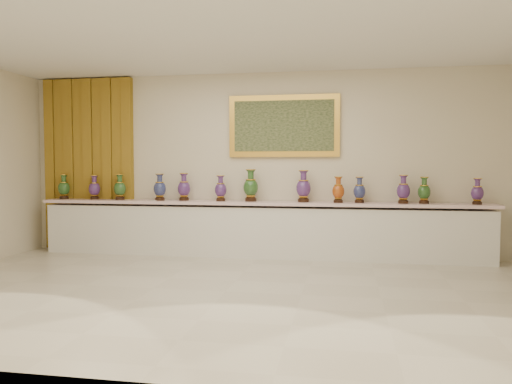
% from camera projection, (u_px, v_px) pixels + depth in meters
% --- Properties ---
extents(ground, '(8.00, 8.00, 0.00)m').
position_uv_depth(ground, '(226.00, 291.00, 5.85)').
color(ground, beige).
rests_on(ground, ground).
extents(room, '(8.00, 8.00, 8.00)m').
position_uv_depth(room, '(118.00, 159.00, 8.60)').
color(room, beige).
rests_on(room, ground).
extents(counter, '(7.28, 0.48, 0.90)m').
position_uv_depth(counter, '(258.00, 230.00, 8.06)').
color(counter, white).
rests_on(counter, ground).
extents(vase_0, '(0.22, 0.22, 0.43)m').
position_uv_depth(vase_0, '(64.00, 188.00, 8.61)').
color(vase_0, black).
rests_on(vase_0, counter).
extents(vase_1, '(0.23, 0.23, 0.42)m').
position_uv_depth(vase_1, '(94.00, 189.00, 8.53)').
color(vase_1, black).
rests_on(vase_1, counter).
extents(vase_2, '(0.20, 0.20, 0.43)m').
position_uv_depth(vase_2, '(120.00, 188.00, 8.43)').
color(vase_2, black).
rests_on(vase_2, counter).
extents(vase_3, '(0.27, 0.27, 0.44)m').
position_uv_depth(vase_3, '(160.00, 188.00, 8.26)').
color(vase_3, black).
rests_on(vase_3, counter).
extents(vase_4, '(0.25, 0.25, 0.45)m').
position_uv_depth(vase_4, '(184.00, 188.00, 8.26)').
color(vase_4, black).
rests_on(vase_4, counter).
extents(vase_5, '(0.24, 0.24, 0.42)m').
position_uv_depth(vase_5, '(221.00, 190.00, 8.13)').
color(vase_5, black).
rests_on(vase_5, counter).
extents(vase_6, '(0.27, 0.27, 0.52)m').
position_uv_depth(vase_6, '(251.00, 187.00, 8.06)').
color(vase_6, black).
rests_on(vase_6, counter).
extents(vase_7, '(0.30, 0.30, 0.51)m').
position_uv_depth(vase_7, '(303.00, 188.00, 7.91)').
color(vase_7, black).
rests_on(vase_7, counter).
extents(vase_8, '(0.24, 0.24, 0.41)m').
position_uv_depth(vase_8, '(338.00, 191.00, 7.77)').
color(vase_8, black).
rests_on(vase_8, counter).
extents(vase_9, '(0.24, 0.24, 0.40)m').
position_uv_depth(vase_9, '(359.00, 191.00, 7.76)').
color(vase_9, black).
rests_on(vase_9, counter).
extents(vase_10, '(0.25, 0.25, 0.44)m').
position_uv_depth(vase_10, '(403.00, 191.00, 7.61)').
color(vase_10, black).
rests_on(vase_10, counter).
extents(vase_11, '(0.25, 0.25, 0.41)m').
position_uv_depth(vase_11, '(424.00, 192.00, 7.58)').
color(vase_11, black).
rests_on(vase_11, counter).
extents(vase_12, '(0.21, 0.21, 0.39)m').
position_uv_depth(vase_12, '(477.00, 193.00, 7.40)').
color(vase_12, black).
rests_on(vase_12, counter).
extents(label_card, '(0.10, 0.06, 0.00)m').
position_uv_depth(label_card, '(154.00, 201.00, 8.20)').
color(label_card, white).
rests_on(label_card, counter).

